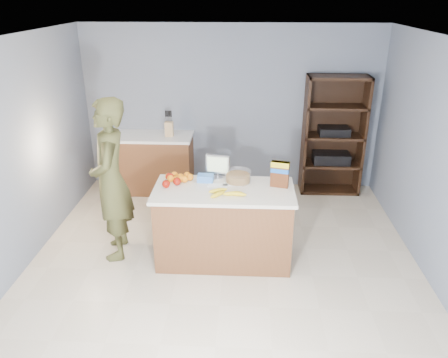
{
  "coord_description": "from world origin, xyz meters",
  "views": [
    {
      "loc": [
        0.23,
        -4.07,
        2.91
      ],
      "look_at": [
        0.0,
        0.35,
        1.0
      ],
      "focal_mm": 35.0,
      "sensor_mm": 36.0,
      "label": 1
    }
  ],
  "objects_px": {
    "counter_peninsula": "(224,227)",
    "shelving_unit": "(332,137)",
    "tv": "(218,165)",
    "cereal_box": "(280,172)",
    "person": "(111,180)"
  },
  "relations": [
    {
      "from": "counter_peninsula",
      "to": "cereal_box",
      "type": "relative_size",
      "value": 5.25
    },
    {
      "from": "cereal_box",
      "to": "person",
      "type": "bearing_deg",
      "value": -179.21
    },
    {
      "from": "counter_peninsula",
      "to": "shelving_unit",
      "type": "height_order",
      "value": "shelving_unit"
    },
    {
      "from": "counter_peninsula",
      "to": "shelving_unit",
      "type": "relative_size",
      "value": 0.87
    },
    {
      "from": "counter_peninsula",
      "to": "person",
      "type": "height_order",
      "value": "person"
    },
    {
      "from": "person",
      "to": "shelving_unit",
      "type": "bearing_deg",
      "value": 113.34
    },
    {
      "from": "cereal_box",
      "to": "counter_peninsula",
      "type": "bearing_deg",
      "value": -170.91
    },
    {
      "from": "person",
      "to": "counter_peninsula",
      "type": "bearing_deg",
      "value": 75.18
    },
    {
      "from": "person",
      "to": "tv",
      "type": "xyz_separation_m",
      "value": [
        1.19,
        0.24,
        0.12
      ]
    },
    {
      "from": "tv",
      "to": "counter_peninsula",
      "type": "bearing_deg",
      "value": -74.51
    },
    {
      "from": "shelving_unit",
      "to": "tv",
      "type": "distance_m",
      "value": 2.39
    },
    {
      "from": "shelving_unit",
      "to": "tv",
      "type": "relative_size",
      "value": 6.38
    },
    {
      "from": "tv",
      "to": "cereal_box",
      "type": "relative_size",
      "value": 0.95
    },
    {
      "from": "counter_peninsula",
      "to": "person",
      "type": "distance_m",
      "value": 1.39
    },
    {
      "from": "counter_peninsula",
      "to": "tv",
      "type": "distance_m",
      "value": 0.72
    }
  ]
}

